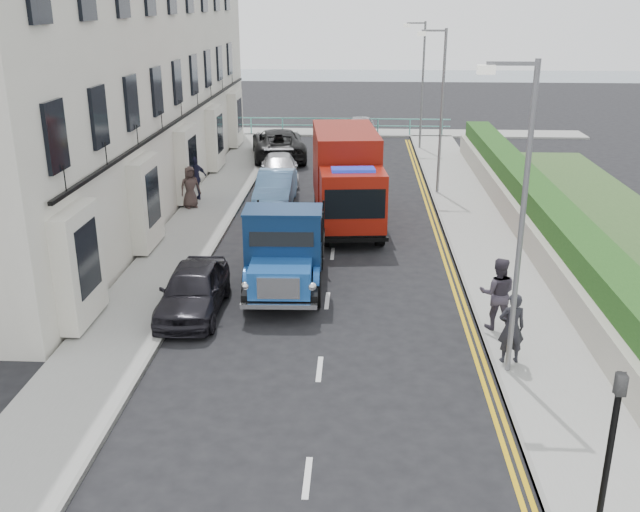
{
  "coord_description": "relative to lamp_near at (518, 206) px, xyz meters",
  "views": [
    {
      "loc": [
        0.81,
        -16.64,
        8.08
      ],
      "look_at": [
        -0.2,
        1.87,
        1.4
      ],
      "focal_mm": 40.0,
      "sensor_mm": 36.0,
      "label": 1
    }
  ],
  "objects": [
    {
      "name": "parked_car_mid",
      "position": [
        -6.78,
        14.0,
        -3.3
      ],
      "size": [
        1.5,
        4.24,
        1.39
      ],
      "primitive_type": "imported",
      "rotation": [
        0.0,
        0.0,
        0.01
      ],
      "color": "#5482B5",
      "rests_on": "ground"
    },
    {
      "name": "seafront_car_left",
      "position": [
        -7.68,
        23.23,
        -3.19
      ],
      "size": [
        3.57,
        6.14,
        1.61
      ],
      "primitive_type": "imported",
      "rotation": [
        0.0,
        0.0,
        3.31
      ],
      "color": "black",
      "rests_on": "ground"
    },
    {
      "name": "pedestrian_east_far",
      "position": [
        0.22,
        2.24,
        -2.93
      ],
      "size": [
        1.01,
        0.83,
        1.9
      ],
      "primitive_type": "imported",
      "rotation": [
        0.0,
        0.0,
        3.02
      ],
      "color": "#3A333F",
      "rests_on": "pavement_east"
    },
    {
      "name": "bedford_lorry",
      "position": [
        -5.44,
        4.45,
        -2.81
      ],
      "size": [
        2.33,
        5.53,
        2.58
      ],
      "rotation": [
        0.0,
        0.0,
        0.03
      ],
      "color": "black",
      "rests_on": "ground"
    },
    {
      "name": "garden_east",
      "position": [
        3.03,
        11.0,
        -3.1
      ],
      "size": [
        1.45,
        28.0,
        1.75
      ],
      "color": "#B2AD9E",
      "rests_on": "ground"
    },
    {
      "name": "parked_car_front",
      "position": [
        -7.78,
        3.0,
        -3.32
      ],
      "size": [
        1.66,
        4.0,
        1.35
      ],
      "primitive_type": "imported",
      "rotation": [
        0.0,
        0.0,
        0.02
      ],
      "color": "black",
      "rests_on": "ground"
    },
    {
      "name": "parked_car_rear",
      "position": [
        -7.06,
        18.04,
        -3.38
      ],
      "size": [
        2.21,
        4.41,
        1.23
      ],
      "primitive_type": "imported",
      "rotation": [
        0.0,
        0.0,
        0.12
      ],
      "color": "#B0B0B5",
      "rests_on": "ground"
    },
    {
      "name": "seafront_railing",
      "position": [
        -4.18,
        30.2,
        -3.42
      ],
      "size": [
        13.0,
        0.08,
        1.11
      ],
      "color": "#59B2A5",
      "rests_on": "ground"
    },
    {
      "name": "promenade",
      "position": [
        -4.18,
        31.0,
        -3.94
      ],
      "size": [
        30.0,
        2.5,
        0.12
      ],
      "primitive_type": "cube",
      "color": "gray",
      "rests_on": "ground"
    },
    {
      "name": "lamp_far",
      "position": [
        0.0,
        26.0,
        0.0
      ],
      "size": [
        1.23,
        0.18,
        7.0
      ],
      "color": "slate",
      "rests_on": "ground"
    },
    {
      "name": "traffic_signal",
      "position": [
        0.42,
        -5.5,
        -1.92
      ],
      "size": [
        0.16,
        0.2,
        3.1
      ],
      "color": "black",
      "rests_on": "ground"
    },
    {
      "name": "pedestrian_west_far",
      "position": [
        -10.13,
        12.98,
        -3.03
      ],
      "size": [
        0.99,
        0.92,
        1.7
      ],
      "primitive_type": "imported",
      "rotation": [
        0.0,
        0.0,
        0.61
      ],
      "color": "#3A2D2A",
      "rests_on": "pavement_west"
    },
    {
      "name": "terrace_west",
      "position": [
        -13.65,
        15.0,
        3.17
      ],
      "size": [
        6.31,
        30.2,
        14.25
      ],
      "color": "silver",
      "rests_on": "ground"
    },
    {
      "name": "pedestrian_west_near",
      "position": [
        -10.18,
        14.18,
        -2.95
      ],
      "size": [
        1.1,
        1.08,
        1.86
      ],
      "primitive_type": "imported",
      "rotation": [
        0.0,
        0.0,
        3.91
      ],
      "color": "#1D1D34",
      "rests_on": "pavement_west"
    },
    {
      "name": "pedestrian_east_near",
      "position": [
        0.22,
        0.41,
        -3.02
      ],
      "size": [
        0.67,
        0.48,
        1.72
      ],
      "primitive_type": "imported",
      "rotation": [
        0.0,
        0.0,
        3.25
      ],
      "color": "#222227",
      "rests_on": "pavement_east"
    },
    {
      "name": "lamp_near",
      "position": [
        0.0,
        0.0,
        0.0
      ],
      "size": [
        1.23,
        0.18,
        7.0
      ],
      "color": "slate",
      "rests_on": "ground"
    },
    {
      "name": "red_lorry",
      "position": [
        -3.8,
        11.53,
        -2.15
      ],
      "size": [
        2.89,
        6.82,
        3.48
      ],
      "rotation": [
        0.0,
        0.0,
        0.1
      ],
      "color": "black",
      "rests_on": "ground"
    },
    {
      "name": "ground",
      "position": [
        -4.18,
        2.0,
        -4.0
      ],
      "size": [
        120.0,
        120.0,
        0.0
      ],
      "primitive_type": "plane",
      "color": "black",
      "rests_on": "ground"
    },
    {
      "name": "lamp_mid",
      "position": [
        0.0,
        16.0,
        0.0
      ],
      "size": [
        1.23,
        0.18,
        7.0
      ],
      "color": "slate",
      "rests_on": "ground"
    },
    {
      "name": "pavement_east",
      "position": [
        1.12,
        11.0,
        -3.94
      ],
      "size": [
        2.6,
        38.0,
        0.12
      ],
      "primitive_type": "cube",
      "color": "gray",
      "rests_on": "ground"
    },
    {
      "name": "pavement_west",
      "position": [
        -9.38,
        11.0,
        -3.94
      ],
      "size": [
        2.4,
        38.0,
        0.12
      ],
      "primitive_type": "cube",
      "color": "gray",
      "rests_on": "ground"
    },
    {
      "name": "sea_plane",
      "position": [
        -4.18,
        62.0,
        -4.0
      ],
      "size": [
        120.0,
        120.0,
        0.0
      ],
      "primitive_type": "plane",
      "color": "slate",
      "rests_on": "ground"
    },
    {
      "name": "seafront_car_right",
      "position": [
        -3.3,
        29.0,
        -3.3
      ],
      "size": [
        1.96,
        4.2,
        1.39
      ],
      "primitive_type": "imported",
      "rotation": [
        0.0,
        0.0,
        -0.08
      ],
      "color": "#B0B1B5",
      "rests_on": "ground"
    }
  ]
}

